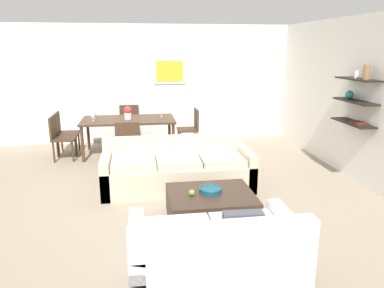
# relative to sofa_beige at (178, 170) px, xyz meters

# --- Properties ---
(ground_plane) EXTENTS (18.00, 18.00, 0.00)m
(ground_plane) POSITION_rel_sofa_beige_xyz_m (-0.01, -0.34, -0.29)
(ground_plane) COLOR gray
(back_wall_unit) EXTENTS (8.40, 0.09, 2.70)m
(back_wall_unit) POSITION_rel_sofa_beige_xyz_m (0.29, 3.19, 1.06)
(back_wall_unit) COLOR silver
(back_wall_unit) RESTS_ON ground
(right_wall_shelf_unit) EXTENTS (0.34, 8.20, 2.70)m
(right_wall_shelf_unit) POSITION_rel_sofa_beige_xyz_m (3.02, 0.26, 1.06)
(right_wall_shelf_unit) COLOR silver
(right_wall_shelf_unit) RESTS_ON ground
(sofa_beige) EXTENTS (2.35, 0.90, 0.78)m
(sofa_beige) POSITION_rel_sofa_beige_xyz_m (0.00, 0.00, 0.00)
(sofa_beige) COLOR beige
(sofa_beige) RESTS_ON ground
(loveseat_white) EXTENTS (1.61, 0.90, 0.78)m
(loveseat_white) POSITION_rel_sofa_beige_xyz_m (0.09, -2.49, 0.00)
(loveseat_white) COLOR white
(loveseat_white) RESTS_ON ground
(coffee_table) EXTENTS (1.09, 0.91, 0.38)m
(coffee_table) POSITION_rel_sofa_beige_xyz_m (0.29, -1.22, -0.10)
(coffee_table) COLOR #38281E
(coffee_table) RESTS_ON ground
(decorative_bowl) EXTENTS (0.29, 0.29, 0.07)m
(decorative_bowl) POSITION_rel_sofa_beige_xyz_m (0.29, -1.20, 0.12)
(decorative_bowl) COLOR navy
(decorative_bowl) RESTS_ON coffee_table
(apple_on_coffee_table) EXTENTS (0.08, 0.08, 0.08)m
(apple_on_coffee_table) POSITION_rel_sofa_beige_xyz_m (0.04, -1.27, 0.13)
(apple_on_coffee_table) COLOR #669E2D
(apple_on_coffee_table) RESTS_ON coffee_table
(dining_table) EXTENTS (1.90, 1.03, 0.75)m
(dining_table) POSITION_rel_sofa_beige_xyz_m (-0.80, 2.07, 0.39)
(dining_table) COLOR #422D1E
(dining_table) RESTS_ON ground
(dining_chair_right_far) EXTENTS (0.44, 0.44, 0.88)m
(dining_chair_right_far) POSITION_rel_sofa_beige_xyz_m (0.56, 2.30, 0.21)
(dining_chair_right_far) COLOR #422D1E
(dining_chair_right_far) RESTS_ON ground
(dining_chair_head) EXTENTS (0.44, 0.44, 0.88)m
(dining_chair_head) POSITION_rel_sofa_beige_xyz_m (-0.80, 2.99, 0.21)
(dining_chair_head) COLOR #422D1E
(dining_chair_head) RESTS_ON ground
(dining_chair_left_far) EXTENTS (0.44, 0.44, 0.88)m
(dining_chair_left_far) POSITION_rel_sofa_beige_xyz_m (-2.15, 2.30, 0.21)
(dining_chair_left_far) COLOR #422D1E
(dining_chair_left_far) RESTS_ON ground
(dining_chair_foot) EXTENTS (0.44, 0.44, 0.88)m
(dining_chair_foot) POSITION_rel_sofa_beige_xyz_m (-0.80, 1.15, 0.21)
(dining_chair_foot) COLOR #422D1E
(dining_chair_foot) RESTS_ON ground
(dining_chair_left_near) EXTENTS (0.44, 0.44, 0.88)m
(dining_chair_left_near) POSITION_rel_sofa_beige_xyz_m (-2.15, 1.84, 0.21)
(dining_chair_left_near) COLOR #422D1E
(dining_chair_left_near) RESTS_ON ground
(wine_glass_head) EXTENTS (0.07, 0.07, 0.17)m
(wine_glass_head) POSITION_rel_sofa_beige_xyz_m (-0.80, 2.53, 0.58)
(wine_glass_head) COLOR silver
(wine_glass_head) RESTS_ON dining_table
(wine_glass_foot) EXTENTS (0.07, 0.07, 0.14)m
(wine_glass_foot) POSITION_rel_sofa_beige_xyz_m (-0.80, 1.62, 0.56)
(wine_glass_foot) COLOR silver
(wine_glass_foot) RESTS_ON dining_table
(wine_glass_right_far) EXTENTS (0.06, 0.06, 0.17)m
(wine_glass_right_far) POSITION_rel_sofa_beige_xyz_m (-0.10, 2.20, 0.58)
(wine_glass_right_far) COLOR silver
(wine_glass_right_far) RESTS_ON dining_table
(wine_glass_left_near) EXTENTS (0.07, 0.07, 0.15)m
(wine_glass_left_near) POSITION_rel_sofa_beige_xyz_m (-1.49, 1.95, 0.57)
(wine_glass_left_near) COLOR silver
(wine_glass_left_near) RESTS_ON dining_table
(wine_glass_left_far) EXTENTS (0.08, 0.08, 0.16)m
(wine_glass_left_far) POSITION_rel_sofa_beige_xyz_m (-1.49, 2.20, 0.57)
(wine_glass_left_far) COLOR silver
(wine_glass_left_far) RESTS_ON dining_table
(centerpiece_vase) EXTENTS (0.16, 0.16, 0.27)m
(centerpiece_vase) POSITION_rel_sofa_beige_xyz_m (-0.80, 2.03, 0.60)
(centerpiece_vase) COLOR silver
(centerpiece_vase) RESTS_ON dining_table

